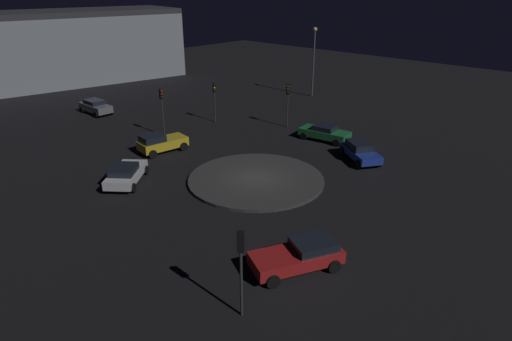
% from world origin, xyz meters
% --- Properties ---
extents(ground_plane, '(114.50, 114.50, 0.00)m').
position_xyz_m(ground_plane, '(0.00, 0.00, 0.00)').
color(ground_plane, black).
extents(roundabout_island, '(9.75, 9.75, 0.22)m').
position_xyz_m(roundabout_island, '(0.00, 0.00, 0.11)').
color(roundabout_island, '#383838').
rests_on(roundabout_island, ground_plane).
extents(car_yellow, '(4.18, 2.46, 1.62)m').
position_xyz_m(car_yellow, '(-1.15, 9.76, 0.83)').
color(car_yellow, gold).
rests_on(car_yellow, ground_plane).
extents(car_grey, '(1.94, 4.18, 1.51)m').
position_xyz_m(car_grey, '(1.02, 24.45, 0.81)').
color(car_grey, slate).
rests_on(car_grey, ground_plane).
extents(car_white, '(4.47, 4.15, 1.43)m').
position_xyz_m(car_white, '(-6.57, 6.43, 0.74)').
color(car_white, white).
rests_on(car_white, ground_plane).
extents(car_green, '(2.56, 4.66, 1.40)m').
position_xyz_m(car_green, '(10.60, 1.45, 0.73)').
color(car_green, '#1E7238').
rests_on(car_green, ground_plane).
extents(car_red, '(4.91, 3.66, 1.44)m').
position_xyz_m(car_red, '(-6.26, -8.75, 0.77)').
color(car_red, red).
rests_on(car_red, ground_plane).
extents(car_blue, '(3.79, 4.44, 1.47)m').
position_xyz_m(car_blue, '(8.55, -3.40, 0.78)').
color(car_blue, '#1E38A5').
rests_on(car_blue, ground_plane).
extents(traffic_light_north, '(0.32, 0.37, 4.40)m').
position_xyz_m(traffic_light_north, '(1.54, 12.96, 3.12)').
color(traffic_light_north, '#2D2D2D').
rests_on(traffic_light_north, ground_plane).
extents(traffic_light_northeast, '(0.40, 0.37, 4.22)m').
position_xyz_m(traffic_light_northeast, '(11.30, 6.35, 3.00)').
color(traffic_light_northeast, '#2D2D2D').
rests_on(traffic_light_northeast, ground_plane).
extents(traffic_light_northeast_near, '(0.37, 0.40, 3.97)m').
position_xyz_m(traffic_light_northeast_near, '(7.73, 12.81, 2.83)').
color(traffic_light_northeast_near, '#2D2D2D').
rests_on(traffic_light_northeast_near, ground_plane).
extents(traffic_light_southwest, '(0.39, 0.38, 4.16)m').
position_xyz_m(traffic_light_southwest, '(-10.62, -9.01, 2.96)').
color(traffic_light_southwest, '#2D2D2D').
rests_on(traffic_light_southwest, ground_plane).
extents(streetlamp_northeast, '(0.50, 0.50, 8.21)m').
position_xyz_m(streetlamp_northeast, '(23.23, 12.08, 5.22)').
color(streetlamp_northeast, '#4C4C51').
rests_on(streetlamp_northeast, ground_plane).
extents(store_building, '(36.73, 17.08, 9.54)m').
position_xyz_m(store_building, '(4.75, 42.78, 4.77)').
color(store_building, '#8C939E').
rests_on(store_building, ground_plane).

